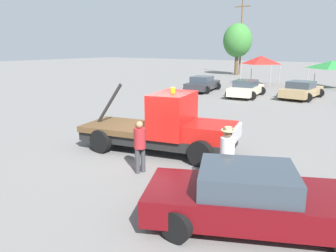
% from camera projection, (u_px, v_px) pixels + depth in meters
% --- Properties ---
extents(ground_plane, '(160.00, 160.00, 0.00)m').
position_uv_depth(ground_plane, '(157.00, 151.00, 12.47)').
color(ground_plane, slate).
extents(tow_truck, '(6.15, 3.08, 2.51)m').
position_uv_depth(tow_truck, '(166.00, 128.00, 12.11)').
color(tow_truck, black).
rests_on(tow_truck, ground).
extents(foreground_car, '(5.24, 3.78, 1.34)m').
position_uv_depth(foreground_car, '(255.00, 198.00, 7.16)').
color(foreground_car, '#5B0A0F').
rests_on(foreground_car, ground).
extents(person_near_truck, '(0.40, 0.40, 1.80)m').
position_uv_depth(person_near_truck, '(227.00, 153.00, 8.85)').
color(person_near_truck, '#475B84').
rests_on(person_near_truck, ground).
extents(person_at_hood, '(0.37, 0.37, 1.66)m').
position_uv_depth(person_at_hood, '(140.00, 143.00, 10.13)').
color(person_at_hood, '#38383D').
rests_on(person_at_hood, ground).
extents(parked_car_charcoal, '(2.88, 4.82, 1.34)m').
position_uv_depth(parked_car_charcoal, '(202.00, 84.00, 28.93)').
color(parked_car_charcoal, '#2D2D33').
rests_on(parked_car_charcoal, ground).
extents(parked_car_cream, '(2.66, 4.75, 1.34)m').
position_uv_depth(parked_car_cream, '(246.00, 89.00, 25.71)').
color(parked_car_cream, beige).
rests_on(parked_car_cream, ground).
extents(parked_car_tan, '(2.81, 4.61, 1.34)m').
position_uv_depth(parked_car_tan, '(301.00, 90.00, 24.83)').
color(parked_car_tan, tan).
rests_on(parked_car_tan, ground).
extents(canopy_tent_red, '(3.10, 3.10, 2.96)m').
position_uv_depth(canopy_tent_red, '(261.00, 60.00, 33.18)').
color(canopy_tent_red, '#9E9EA3').
rests_on(canopy_tent_red, ground).
extents(canopy_tent_green, '(3.44, 3.44, 2.61)m').
position_uv_depth(canopy_tent_green, '(332.00, 65.00, 30.35)').
color(canopy_tent_green, '#9E9EA3').
rests_on(canopy_tent_green, ground).
extents(tree_left, '(3.88, 3.88, 6.93)m').
position_uv_depth(tree_left, '(238.00, 41.00, 44.43)').
color(tree_left, brown).
rests_on(tree_left, ground).
extents(traffic_cone, '(0.40, 0.40, 0.55)m').
position_uv_depth(traffic_cone, '(234.00, 131.00, 14.44)').
color(traffic_cone, black).
rests_on(traffic_cone, ground).
extents(utility_pole, '(2.20, 0.24, 10.44)m').
position_uv_depth(utility_pole, '(241.00, 35.00, 45.55)').
color(utility_pole, brown).
rests_on(utility_pole, ground).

